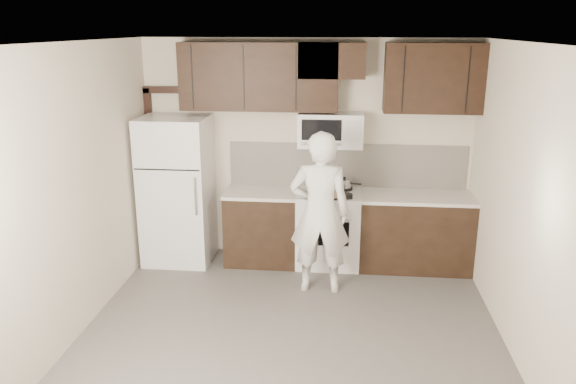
# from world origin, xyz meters

# --- Properties ---
(floor) EXTENTS (4.50, 4.50, 0.00)m
(floor) POSITION_xyz_m (0.00, 0.00, 0.00)
(floor) COLOR #555350
(floor) RESTS_ON ground
(back_wall) EXTENTS (4.00, 0.00, 4.00)m
(back_wall) POSITION_xyz_m (0.00, 2.25, 1.35)
(back_wall) COLOR beige
(back_wall) RESTS_ON ground
(ceiling) EXTENTS (4.50, 4.50, 0.00)m
(ceiling) POSITION_xyz_m (0.00, 0.00, 2.70)
(ceiling) COLOR white
(ceiling) RESTS_ON back_wall
(counter_run) EXTENTS (2.95, 0.64, 0.91)m
(counter_run) POSITION_xyz_m (0.60, 1.94, 0.46)
(counter_run) COLOR black
(counter_run) RESTS_ON floor
(stove) EXTENTS (0.76, 0.66, 0.94)m
(stove) POSITION_xyz_m (0.30, 1.94, 0.46)
(stove) COLOR white
(stove) RESTS_ON floor
(backsplash) EXTENTS (2.90, 0.02, 0.54)m
(backsplash) POSITION_xyz_m (0.50, 2.24, 1.18)
(backsplash) COLOR silver
(backsplash) RESTS_ON counter_run
(upper_cabinets) EXTENTS (3.48, 0.35, 0.78)m
(upper_cabinets) POSITION_xyz_m (0.21, 2.08, 2.28)
(upper_cabinets) COLOR black
(upper_cabinets) RESTS_ON back_wall
(microwave) EXTENTS (0.76, 0.42, 0.40)m
(microwave) POSITION_xyz_m (0.30, 2.06, 1.65)
(microwave) COLOR white
(microwave) RESTS_ON upper_cabinets
(refrigerator) EXTENTS (0.80, 0.76, 1.80)m
(refrigerator) POSITION_xyz_m (-1.55, 1.89, 0.90)
(refrigerator) COLOR white
(refrigerator) RESTS_ON floor
(door_trim) EXTENTS (0.50, 0.08, 2.12)m
(door_trim) POSITION_xyz_m (-1.92, 2.21, 1.25)
(door_trim) COLOR black
(door_trim) RESTS_ON floor
(saucepan) EXTENTS (0.29, 0.17, 0.16)m
(saucepan) POSITION_xyz_m (0.48, 2.09, 0.98)
(saucepan) COLOR silver
(saucepan) RESTS_ON stove
(baking_tray) EXTENTS (0.49, 0.42, 0.02)m
(baking_tray) POSITION_xyz_m (0.33, 1.77, 0.92)
(baking_tray) COLOR black
(baking_tray) RESTS_ON counter_run
(pizza) EXTENTS (0.35, 0.35, 0.02)m
(pizza) POSITION_xyz_m (0.33, 1.77, 0.94)
(pizza) COLOR #D3B88D
(pizza) RESTS_ON baking_tray
(person) EXTENTS (0.67, 0.45, 1.79)m
(person) POSITION_xyz_m (0.22, 1.20, 0.90)
(person) COLOR white
(person) RESTS_ON floor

